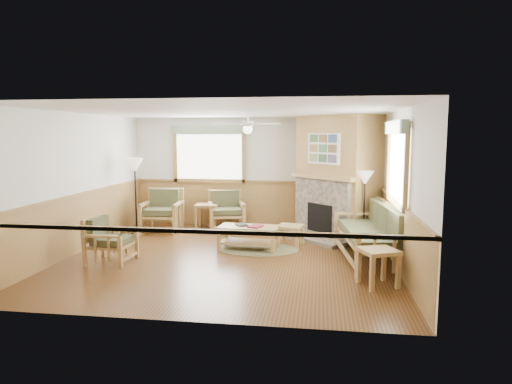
# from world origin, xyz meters

# --- Properties ---
(floor) EXTENTS (6.00, 6.00, 0.01)m
(floor) POSITION_xyz_m (0.00, 0.00, -0.01)
(floor) COLOR #593518
(floor) RESTS_ON ground
(ceiling) EXTENTS (6.00, 6.00, 0.01)m
(ceiling) POSITION_xyz_m (0.00, 0.00, 2.70)
(ceiling) COLOR white
(ceiling) RESTS_ON floor
(wall_back) EXTENTS (6.00, 0.02, 2.70)m
(wall_back) POSITION_xyz_m (0.00, 3.00, 1.35)
(wall_back) COLOR silver
(wall_back) RESTS_ON floor
(wall_front) EXTENTS (6.00, 0.02, 2.70)m
(wall_front) POSITION_xyz_m (0.00, -3.00, 1.35)
(wall_front) COLOR silver
(wall_front) RESTS_ON floor
(wall_left) EXTENTS (0.02, 6.00, 2.70)m
(wall_left) POSITION_xyz_m (-3.00, 0.00, 1.35)
(wall_left) COLOR silver
(wall_left) RESTS_ON floor
(wall_right) EXTENTS (0.02, 6.00, 2.70)m
(wall_right) POSITION_xyz_m (3.00, 0.00, 1.35)
(wall_right) COLOR silver
(wall_right) RESTS_ON floor
(wainscot) EXTENTS (6.00, 6.00, 1.10)m
(wainscot) POSITION_xyz_m (0.00, 0.00, 0.55)
(wainscot) COLOR #9D7740
(wainscot) RESTS_ON floor
(fireplace) EXTENTS (3.11, 3.11, 2.70)m
(fireplace) POSITION_xyz_m (2.05, 2.05, 1.35)
(fireplace) COLOR #9D7740
(fireplace) RESTS_ON floor
(window_back) EXTENTS (1.90, 0.16, 1.50)m
(window_back) POSITION_xyz_m (-1.10, 2.96, 2.53)
(window_back) COLOR white
(window_back) RESTS_ON wall_back
(window_right) EXTENTS (0.16, 1.90, 1.50)m
(window_right) POSITION_xyz_m (2.96, -0.20, 2.53)
(window_right) COLOR white
(window_right) RESTS_ON wall_right
(ceiling_fan) EXTENTS (1.59, 1.59, 0.36)m
(ceiling_fan) POSITION_xyz_m (0.30, 0.30, 2.66)
(ceiling_fan) COLOR white
(ceiling_fan) RESTS_ON ceiling
(sofa) EXTENTS (2.32, 1.18, 1.02)m
(sofa) POSITION_xyz_m (2.55, 0.12, 0.51)
(sofa) COLOR tan
(sofa) RESTS_ON floor
(armchair_back_left) EXTENTS (0.94, 0.94, 0.99)m
(armchair_back_left) POSITION_xyz_m (-2.05, 2.07, 0.49)
(armchair_back_left) COLOR tan
(armchair_back_left) RESTS_ON floor
(armchair_back_right) EXTENTS (1.04, 1.04, 0.93)m
(armchair_back_right) POSITION_xyz_m (-0.57, 2.47, 0.47)
(armchair_back_right) COLOR tan
(armchair_back_right) RESTS_ON floor
(armchair_left) EXTENTS (0.75, 0.75, 0.82)m
(armchair_left) POSITION_xyz_m (-2.03, -0.64, 0.41)
(armchair_left) COLOR tan
(armchair_left) RESTS_ON floor
(coffee_table) EXTENTS (1.22, 0.68, 0.47)m
(coffee_table) POSITION_xyz_m (0.26, 0.62, 0.23)
(coffee_table) COLOR tan
(coffee_table) RESTS_ON floor
(end_table_chairs) EXTENTS (0.55, 0.53, 0.60)m
(end_table_chairs) POSITION_xyz_m (-1.07, 2.55, 0.30)
(end_table_chairs) COLOR tan
(end_table_chairs) RESTS_ON floor
(end_table_sofa) EXTENTS (0.66, 0.65, 0.57)m
(end_table_sofa) POSITION_xyz_m (2.55, -1.30, 0.29)
(end_table_sofa) COLOR tan
(end_table_sofa) RESTS_ON floor
(footstool) EXTENTS (0.60, 0.60, 0.43)m
(footstool) POSITION_xyz_m (1.06, 1.01, 0.22)
(footstool) COLOR tan
(footstool) RESTS_ON floor
(braided_rug) EXTENTS (2.11, 2.11, 0.01)m
(braided_rug) POSITION_xyz_m (0.44, 0.63, 0.01)
(braided_rug) COLOR brown
(braided_rug) RESTS_ON floor
(floor_lamp_left) EXTENTS (0.48, 0.48, 1.76)m
(floor_lamp_left) POSITION_xyz_m (-2.55, 1.74, 0.88)
(floor_lamp_left) COLOR black
(floor_lamp_left) RESTS_ON floor
(floor_lamp_right) EXTENTS (0.40, 0.40, 1.57)m
(floor_lamp_right) POSITION_xyz_m (2.55, 1.16, 0.78)
(floor_lamp_right) COLOR black
(floor_lamp_right) RESTS_ON floor
(book_red) EXTENTS (0.31, 0.36, 0.03)m
(book_red) POSITION_xyz_m (0.41, 0.57, 0.50)
(book_red) COLOR maroon
(book_red) RESTS_ON coffee_table
(book_dark) EXTENTS (0.30, 0.33, 0.03)m
(book_dark) POSITION_xyz_m (0.11, 0.69, 0.49)
(book_dark) COLOR black
(book_dark) RESTS_ON coffee_table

